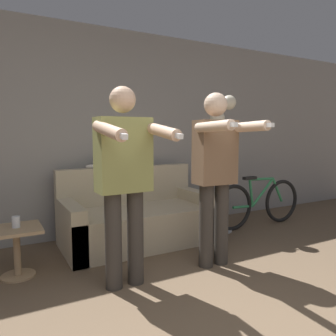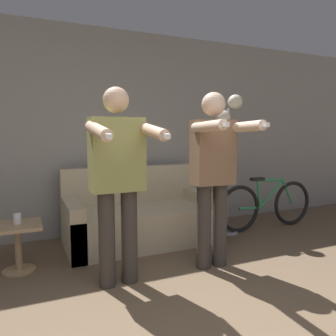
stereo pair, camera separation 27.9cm
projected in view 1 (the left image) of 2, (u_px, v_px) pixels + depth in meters
wall_back at (90, 133)px, 4.07m from camera, size 10.00×0.05×2.60m
couch at (137, 219)px, 3.88m from camera, size 1.74×0.88×0.88m
person_left at (125, 173)px, 2.68m from camera, size 0.52×0.68×1.67m
person_right at (216, 168)px, 3.12m from camera, size 0.48×0.69×1.67m
cat at (106, 161)px, 3.96m from camera, size 0.40×0.14×0.19m
floor_lamp at (223, 129)px, 4.21m from camera, size 0.37×0.30×1.78m
side_table at (17, 242)px, 2.93m from camera, size 0.43×0.43×0.45m
cup at (16, 222)px, 2.92m from camera, size 0.07×0.07×0.10m
bicycle at (258, 203)px, 4.55m from camera, size 1.53×0.07×0.71m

